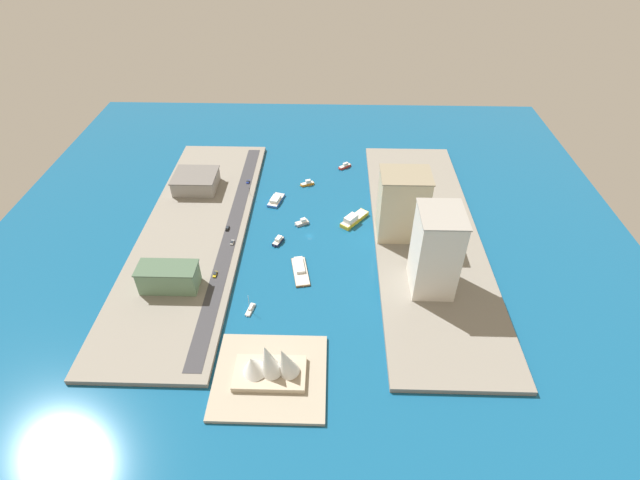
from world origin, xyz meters
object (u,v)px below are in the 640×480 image
at_px(taxi_yellow_cab, 215,274).
at_px(patrol_launch_navy, 278,241).
at_px(barge_flat_brown, 300,270).
at_px(ferry_yellow_fast, 354,219).
at_px(catamaran_blue, 276,200).
at_px(opera_landmark, 269,365).
at_px(hotel_broad_white, 436,251).
at_px(suv_black, 227,228).
at_px(yacht_sleek_gray, 302,222).
at_px(van_white, 232,242).
at_px(traffic_light_waterfront, 250,190).
at_px(hatchback_blue, 248,182).
at_px(office_block_beige, 403,205).
at_px(sailboat_small_white, 250,309).
at_px(water_taxi_orange, 307,183).
at_px(carpark_squat_concrete, 196,181).
at_px(tugboat_red, 345,166).
at_px(terminal_long_green, 169,277).

bearing_deg(taxi_yellow_cab, patrol_launch_navy, -134.20).
bearing_deg(barge_flat_brown, ferry_yellow_fast, -123.61).
distance_m(catamaran_blue, opera_landmark, 154.34).
relative_size(hotel_broad_white, suv_black, 10.42).
bearing_deg(yacht_sleek_gray, van_white, 30.40).
bearing_deg(barge_flat_brown, opera_landmark, 82.73).
xyz_separation_m(suv_black, traffic_light_waterfront, (-9.42, -42.17, 3.44)).
bearing_deg(barge_flat_brown, suv_black, -35.59).
relative_size(suv_black, hatchback_blue, 1.16).
distance_m(yacht_sleek_gray, traffic_light_waterfront, 51.60).
xyz_separation_m(traffic_light_waterfront, opera_landmark, (-32.44, 157.17, 2.86)).
bearing_deg(ferry_yellow_fast, hotel_broad_white, 123.31).
relative_size(hotel_broad_white, hatchback_blue, 12.12).
relative_size(yacht_sleek_gray, office_block_beige, 0.24).
xyz_separation_m(patrol_launch_navy, office_block_beige, (-81.11, -9.19, 24.47)).
bearing_deg(sailboat_small_white, hotel_broad_white, -168.71).
relative_size(water_taxi_orange, office_block_beige, 0.25).
bearing_deg(office_block_beige, suv_black, -0.26).
distance_m(carpark_squat_concrete, traffic_light_waterfront, 43.00).
bearing_deg(opera_landmark, barge_flat_brown, -97.27).
bearing_deg(sailboat_small_white, ferry_yellow_fast, -125.39).
bearing_deg(patrol_launch_navy, van_white, 10.00).
height_order(hatchback_blue, traffic_light_waterfront, traffic_light_waterfront).
height_order(carpark_squat_concrete, hatchback_blue, carpark_squat_concrete).
relative_size(carpark_squat_concrete, hatchback_blue, 7.50).
xyz_separation_m(tugboat_red, patrol_launch_navy, (45.70, 99.30, 0.09)).
distance_m(patrol_launch_navy, van_white, 30.22).
bearing_deg(hatchback_blue, van_white, 90.38).
xyz_separation_m(catamaran_blue, suv_black, (29.15, 38.57, 2.34)).
xyz_separation_m(ferry_yellow_fast, office_block_beige, (-30.00, 15.73, 23.62)).
height_order(hotel_broad_white, taxi_yellow_cab, hotel_broad_white).
distance_m(water_taxi_orange, taxi_yellow_cab, 119.07).
bearing_deg(suv_black, tugboat_red, -132.17).
xyz_separation_m(sailboat_small_white, patrol_launch_navy, (-9.96, -61.01, 0.55)).
bearing_deg(sailboat_small_white, van_white, -70.54).
bearing_deg(ferry_yellow_fast, barge_flat_brown, 56.39).
xyz_separation_m(tugboat_red, terminal_long_green, (104.44, 145.70, 9.40)).
relative_size(sailboat_small_white, water_taxi_orange, 1.07).
distance_m(hotel_broad_white, suv_black, 140.96).
bearing_deg(water_taxi_orange, opera_landmark, 86.91).
distance_m(suv_black, hatchback_blue, 59.76).
bearing_deg(suv_black, patrol_launch_navy, 164.67).
xyz_separation_m(van_white, opera_landmark, (-36.08, 100.06, 6.31)).
distance_m(tugboat_red, terminal_long_green, 179.51).
xyz_separation_m(hotel_broad_white, terminal_long_green, (152.68, 6.14, -18.27)).
height_order(van_white, hatchback_blue, hatchback_blue).
relative_size(patrol_launch_navy, taxi_yellow_cab, 2.23).
bearing_deg(suv_black, barge_flat_brown, 144.41).
bearing_deg(ferry_yellow_fast, tugboat_red, -85.84).
bearing_deg(tugboat_red, traffic_light_waterfront, 33.47).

